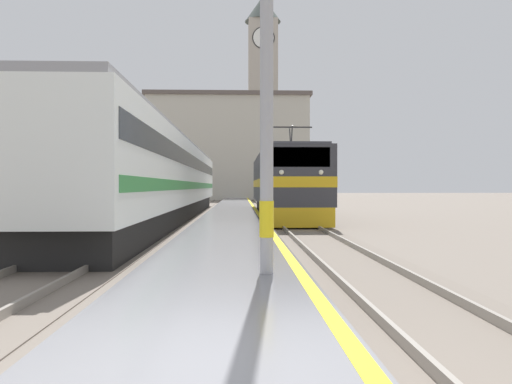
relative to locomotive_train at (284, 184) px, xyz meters
name	(u,v)px	position (x,y,z in m)	size (l,w,h in m)	color
ground_plane	(234,212)	(-2.82, 6.27, -1.87)	(200.00, 200.00, 0.00)	#70665B
platform	(234,214)	(-2.82, 1.27, -1.72)	(2.99, 140.00, 0.31)	slate
rail_track_near	(282,216)	(0.00, 1.27, -1.84)	(2.83, 140.00, 0.16)	#70665B
rail_track_far	(174,216)	(-6.29, 1.27, -1.84)	(2.83, 140.00, 0.16)	#70665B
locomotive_train	(284,184)	(0.00, 0.00, 0.00)	(2.92, 16.20, 4.63)	black
passenger_train	(168,178)	(-6.29, -1.26, 0.33)	(2.92, 34.31, 4.10)	black
catenary_mast	(272,1)	(-1.95, -19.68, 2.93)	(2.33, 0.24, 8.91)	#9E9EA3
clock_tower	(263,91)	(1.09, 47.91, 14.36)	(5.42, 5.42, 30.63)	#ADA393
station_building	(228,148)	(-3.90, 37.38, 4.95)	(20.96, 7.88, 13.60)	#B7B2A3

